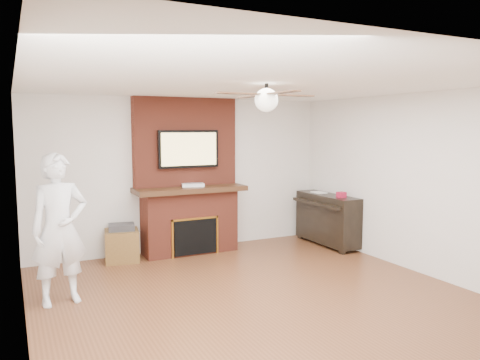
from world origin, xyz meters
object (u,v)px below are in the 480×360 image
side_table (122,244)px  piano (327,218)px  fireplace (188,191)px  person (59,229)px

side_table → piano: piano is taller
side_table → piano: 3.44m
side_table → piano: size_ratio=0.42×
fireplace → piano: (2.29, -0.66, -0.53)m
person → side_table: person is taller
fireplace → side_table: (-1.10, -0.07, -0.73)m
fireplace → side_table: fireplace is taller
person → piano: person is taller
piano → side_table: bearing=169.6°
person → piano: 4.48m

